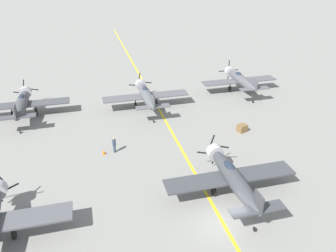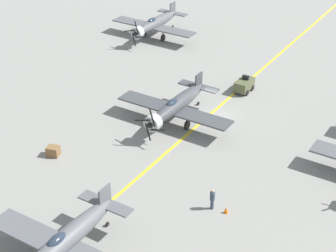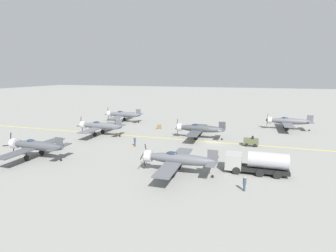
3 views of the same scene
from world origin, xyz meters
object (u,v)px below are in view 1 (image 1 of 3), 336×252
ground_crew_walking (114,144)px  supply_crate_by_tanker (242,128)px  airplane_far_left (22,104)px  airplane_far_right (240,80)px  traffic_cone (104,152)px  airplane_mid_center (232,177)px  airplane_far_center (146,95)px

ground_crew_walking → supply_crate_by_tanker: size_ratio=1.67×
airplane_far_left → airplane_far_right: bearing=7.3°
airplane_far_right → ground_crew_walking: 24.97m
traffic_cone → airplane_mid_center: bearing=-42.9°
airplane_far_center → traffic_cone: size_ratio=21.82×
airplane_far_left → supply_crate_by_tanker: bearing=-17.6°
airplane_far_left → supply_crate_by_tanker: size_ratio=11.00×
airplane_far_right → traffic_cone: size_ratio=21.82×
airplane_far_left → ground_crew_walking: 15.96m
airplane_far_right → airplane_mid_center: (-11.87, -23.03, 0.00)m
airplane_far_center → supply_crate_by_tanker: (10.01, -9.72, -1.56)m
supply_crate_by_tanker → ground_crew_walking: bearing=-176.8°
traffic_cone → ground_crew_walking: bearing=5.5°
airplane_mid_center → supply_crate_by_tanker: 12.59m
airplane_far_right → airplane_mid_center: bearing=-123.8°
airplane_mid_center → airplane_far_center: bearing=104.7°
airplane_mid_center → airplane_far_left: bearing=137.2°
airplane_far_left → supply_crate_by_tanker: (26.38, -10.95, -1.56)m
ground_crew_walking → supply_crate_by_tanker: ground_crew_walking is taller
airplane_far_right → traffic_cone: airplane_far_right is taller
airplane_mid_center → airplane_far_left: (-20.02, 21.70, 0.00)m
airplane_far_right → supply_crate_by_tanker: bearing=-120.7°
airplane_far_left → ground_crew_walking: (10.68, -11.81, -1.02)m
airplane_mid_center → airplane_far_left: 29.53m
airplane_far_center → supply_crate_by_tanker: bearing=-28.2°
ground_crew_walking → traffic_cone: (-1.18, -0.11, -0.72)m
airplane_mid_center → airplane_far_left: size_ratio=1.00×
airplane_far_center → supply_crate_by_tanker: airplane_far_center is taller
airplane_far_center → ground_crew_walking: airplane_far_center is taller
airplane_far_left → airplane_far_center: 16.42m
airplane_far_right → airplane_far_left: (-31.89, -1.32, 0.00)m
airplane_far_center → airplane_far_left: bearing=-168.3°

